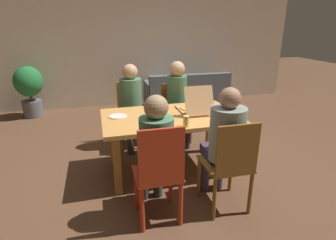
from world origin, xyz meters
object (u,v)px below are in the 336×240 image
person_0 (224,138)px  plate_1 (118,116)px  person_2 (178,97)px  drinking_glass_0 (170,122)px  plate_2 (222,118)px  pizza_box_0 (194,107)px  person_3 (132,100)px  potted_plant (29,87)px  plate_0 (154,120)px  drinking_glass_1 (186,121)px  chair_2 (175,111)px  dining_table (170,123)px  chair_1 (159,173)px  couch (186,95)px  chair_0 (230,162)px  person_1 (155,147)px  chair_3 (131,111)px

person_0 → plate_1: (-0.95, 0.90, 0.01)m
person_2 → person_0: bearing=-90.0°
person_0 → drinking_glass_0: (-0.43, 0.43, 0.05)m
plate_2 → pizza_box_0: bearing=121.8°
person_2 → pizza_box_0: person_2 is taller
person_2 → person_3: (-0.69, 0.04, -0.01)m
person_0 → potted_plant: person_0 is taller
person_3 → plate_0: (0.13, -0.95, 0.01)m
pizza_box_0 → plate_0: size_ratio=2.03×
drinking_glass_1 → potted_plant: bearing=124.7°
chair_2 → pizza_box_0: size_ratio=1.85×
dining_table → drinking_glass_1: bearing=-80.4°
chair_1 → chair_2: (0.69, 1.85, -0.04)m
chair_2 → couch: (0.73, 1.65, -0.20)m
plate_2 → potted_plant: (-2.66, 3.01, -0.14)m
dining_table → pizza_box_0: size_ratio=3.34×
person_2 → person_3: person_2 is taller
person_0 → plate_1: size_ratio=5.87×
chair_1 → drinking_glass_0: bearing=66.1°
person_0 → person_3: (-0.69, 1.60, -0.00)m
chair_0 → plate_1: size_ratio=4.55×
pizza_box_0 → person_2: bearing=89.8°
chair_1 → plate_1: bearing=103.9°
plate_1 → plate_2: (1.17, -0.38, 0.00)m
plate_0 → person_1: bearing=-101.2°
dining_table → plate_0: plate_0 is taller
plate_0 → plate_2: size_ratio=1.00×
chair_1 → couch: bearing=67.9°
person_2 → chair_3: person_2 is taller
person_1 → pizza_box_0: size_ratio=2.51×
chair_1 → person_1: (0.00, 0.15, 0.19)m
chair_1 → chair_2: bearing=69.6°
plate_2 → couch: (0.51, 2.83, -0.46)m
person_1 → pizza_box_0: 1.12m
person_0 → plate_2: 0.57m
potted_plant → person_2: bearing=-38.7°
person_1 → plate_0: bearing=78.8°
drinking_glass_0 → plate_2: bearing=8.0°
plate_0 → plate_1: plate_0 is taller
person_0 → chair_3: (-0.69, 1.75, -0.22)m
dining_table → plate_2: size_ratio=6.76×
plate_0 → drinking_glass_0: drinking_glass_0 is taller
chair_2 → drinking_glass_0: size_ratio=8.10×
person_3 → plate_2: bearing=-50.0°
chair_1 → plate_0: size_ratio=4.15×
chair_0 → person_0: person_0 is taller
person_1 → drinking_glass_0: person_1 is taller
dining_table → chair_2: size_ratio=1.81×
person_0 → drinking_glass_1: bearing=124.7°
chair_0 → person_0: size_ratio=0.78×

